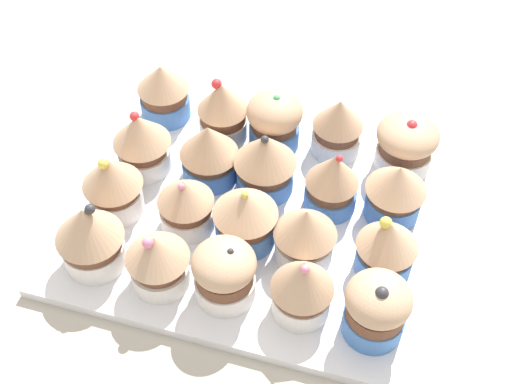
{
  "coord_description": "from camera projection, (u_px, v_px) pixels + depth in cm",
  "views": [
    {
      "loc": [
        12.38,
        -42.78,
        56.97
      ],
      "look_at": [
        0.0,
        0.0,
        4.2
      ],
      "focal_mm": 48.34,
      "sensor_mm": 36.0,
      "label": 1
    }
  ],
  "objects": [
    {
      "name": "cupcake_11",
      "position": [
        209.0,
        152.0,
        0.72
      ],
      "size": [
        6.23,
        6.23,
        7.21
      ],
      "color": "#477AC6",
      "rests_on": "baking_tray"
    },
    {
      "name": "cupcake_0",
      "position": [
        89.0,
        235.0,
        0.64
      ],
      "size": [
        6.49,
        6.49,
        8.22
      ],
      "color": "white",
      "rests_on": "baking_tray"
    },
    {
      "name": "cupcake_13",
      "position": [
        332.0,
        182.0,
        0.69
      ],
      "size": [
        5.44,
        5.44,
        7.59
      ],
      "color": "#477AC6",
      "rests_on": "baking_tray"
    },
    {
      "name": "cupcake_9",
      "position": [
        387.0,
        246.0,
        0.64
      ],
      "size": [
        5.86,
        5.86,
        7.04
      ],
      "color": "#477AC6",
      "rests_on": "baking_tray"
    },
    {
      "name": "baking_tray",
      "position": [
        256.0,
        214.0,
        0.72
      ],
      "size": [
        37.9,
        31.11,
        1.2
      ],
      "color": "silver",
      "rests_on": "ground_plane"
    },
    {
      "name": "cupcake_8",
      "position": [
        305.0,
        233.0,
        0.65
      ],
      "size": [
        6.09,
        6.09,
        6.96
      ],
      "color": "white",
      "rests_on": "baking_tray"
    },
    {
      "name": "cupcake_16",
      "position": [
        223.0,
        110.0,
        0.75
      ],
      "size": [
        5.56,
        5.56,
        8.01
      ],
      "color": "white",
      "rests_on": "baking_tray"
    },
    {
      "name": "cupcake_10",
      "position": [
        142.0,
        141.0,
        0.72
      ],
      "size": [
        6.15,
        6.15,
        7.73
      ],
      "color": "white",
      "rests_on": "baking_tray"
    },
    {
      "name": "cupcake_2",
      "position": [
        225.0,
        273.0,
        0.62
      ],
      "size": [
        5.92,
        5.92,
        6.79
      ],
      "color": "white",
      "rests_on": "baking_tray"
    },
    {
      "name": "cupcake_18",
      "position": [
        338.0,
        126.0,
        0.74
      ],
      "size": [
        5.51,
        5.51,
        7.2
      ],
      "color": "white",
      "rests_on": "baking_tray"
    },
    {
      "name": "cupcake_7",
      "position": [
        246.0,
        216.0,
        0.66
      ],
      "size": [
        6.4,
        6.4,
        7.22
      ],
      "color": "#477AC6",
      "rests_on": "baking_tray"
    },
    {
      "name": "cupcake_3",
      "position": [
        302.0,
        286.0,
        0.61
      ],
      "size": [
        5.77,
        5.77,
        7.83
      ],
      "color": "white",
      "rests_on": "baking_tray"
    },
    {
      "name": "cupcake_19",
      "position": [
        406.0,
        144.0,
        0.73
      ],
      "size": [
        6.61,
        6.61,
        6.78
      ],
      "color": "white",
      "rests_on": "baking_tray"
    },
    {
      "name": "cupcake_17",
      "position": [
        274.0,
        121.0,
        0.75
      ],
      "size": [
        6.11,
        6.11,
        7.2
      ],
      "color": "#477AC6",
      "rests_on": "baking_tray"
    },
    {
      "name": "cupcake_15",
      "position": [
        164.0,
        91.0,
        0.78
      ],
      "size": [
        5.86,
        5.86,
        7.23
      ],
      "color": "#477AC6",
      "rests_on": "baking_tray"
    },
    {
      "name": "cupcake_14",
      "position": [
        396.0,
        190.0,
        0.68
      ],
      "size": [
        6.14,
        6.14,
        6.94
      ],
      "color": "#477AC6",
      "rests_on": "baking_tray"
    },
    {
      "name": "cupcake_6",
      "position": [
        186.0,
        203.0,
        0.68
      ],
      "size": [
        5.67,
        5.67,
        6.75
      ],
      "color": "white",
      "rests_on": "baking_tray"
    },
    {
      "name": "cupcake_4",
      "position": [
        377.0,
        308.0,
        0.6
      ],
      "size": [
        5.87,
        5.87,
        7.4
      ],
      "color": "#477AC6",
      "rests_on": "baking_tray"
    },
    {
      "name": "cupcake_1",
      "position": [
        158.0,
        259.0,
        0.63
      ],
      "size": [
        6.0,
        6.0,
        7.15
      ],
      "color": "white",
      "rests_on": "baking_tray"
    },
    {
      "name": "cupcake_12",
      "position": [
        265.0,
        161.0,
        0.7
      ],
      "size": [
        6.52,
        6.52,
        7.9
      ],
      "color": "#477AC6",
      "rests_on": "baking_tray"
    },
    {
      "name": "ground_plane",
      "position": [
        256.0,
        226.0,
        0.73
      ],
      "size": [
        180.0,
        180.0,
        3.0
      ],
      "primitive_type": "cube",
      "color": "#B2A899"
    },
    {
      "name": "cupcake_5",
      "position": [
        113.0,
        184.0,
        0.69
      ],
      "size": [
        6.09,
        6.09,
        7.82
      ],
      "color": "white",
      "rests_on": "baking_tray"
    }
  ]
}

